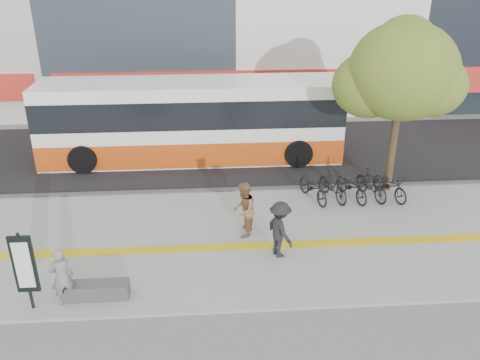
{
  "coord_description": "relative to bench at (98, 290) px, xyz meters",
  "views": [
    {
      "loc": [
        0.36,
        -12.0,
        8.35
      ],
      "look_at": [
        1.35,
        2.0,
        1.88
      ],
      "focal_mm": 37.12,
      "sensor_mm": 36.0,
      "label": 1
    }
  ],
  "objects": [
    {
      "name": "tactile_strip",
      "position": [
        2.6,
        2.2,
        -0.22
      ],
      "size": [
        40.0,
        0.45,
        0.01
      ],
      "primitive_type": "cube",
      "color": "gold",
      "rests_on": "sidewalk"
    },
    {
      "name": "curb",
      "position": [
        2.6,
        6.2,
        -0.23
      ],
      "size": [
        40.0,
        0.25,
        0.14
      ],
      "primitive_type": "cube",
      "color": "#3A3A3D",
      "rests_on": "ground"
    },
    {
      "name": "signboard",
      "position": [
        -1.6,
        -0.31,
        1.06
      ],
      "size": [
        0.55,
        0.1,
        2.2
      ],
      "color": "black",
      "rests_on": "sidewalk"
    },
    {
      "name": "ground",
      "position": [
        2.6,
        1.2,
        -0.3
      ],
      "size": [
        120.0,
        120.0,
        0.0
      ],
      "primitive_type": "plane",
      "color": "slate",
      "rests_on": "ground"
    },
    {
      "name": "bench",
      "position": [
        0.0,
        0.0,
        0.0
      ],
      "size": [
        1.6,
        0.45,
        0.45
      ],
      "primitive_type": "cube",
      "color": "#3A3A3D",
      "rests_on": "sidewalk"
    },
    {
      "name": "sidewalk",
      "position": [
        2.6,
        2.7,
        -0.27
      ],
      "size": [
        40.0,
        7.0,
        0.08
      ],
      "primitive_type": "cube",
      "color": "gray",
      "rests_on": "ground"
    },
    {
      "name": "pedestrian_dark",
      "position": [
        5.02,
        1.66,
        0.65
      ],
      "size": [
        1.06,
        1.3,
        1.76
      ],
      "primitive_type": "imported",
      "rotation": [
        0.0,
        0.0,
        1.99
      ],
      "color": "black",
      "rests_on": "sidewalk"
    },
    {
      "name": "street_tree",
      "position": [
        9.78,
        6.02,
        4.21
      ],
      "size": [
        4.4,
        3.8,
        6.31
      ],
      "color": "#322317",
      "rests_on": "sidewalk"
    },
    {
      "name": "bicycle_row",
      "position": [
        8.2,
        5.2,
        0.29
      ],
      "size": [
        4.09,
        1.99,
        1.09
      ],
      "color": "black",
      "rests_on": "sidewalk"
    },
    {
      "name": "bus",
      "position": [
        2.33,
        9.7,
        1.35
      ],
      "size": [
        12.77,
        3.03,
        3.4
      ],
      "color": "white",
      "rests_on": "street"
    },
    {
      "name": "street",
      "position": [
        2.6,
        10.2,
        -0.28
      ],
      "size": [
        40.0,
        8.0,
        0.06
      ],
      "primitive_type": "cube",
      "color": "black",
      "rests_on": "ground"
    },
    {
      "name": "pedestrian_tan",
      "position": [
        4.05,
        2.91,
        0.68
      ],
      "size": [
        0.88,
        1.02,
        1.81
      ],
      "primitive_type": "imported",
      "rotation": [
        0.0,
        0.0,
        -1.81
      ],
      "color": "brown",
      "rests_on": "sidewalk"
    },
    {
      "name": "seated_woman",
      "position": [
        -0.8,
        -0.16,
        0.59
      ],
      "size": [
        0.69,
        0.57,
        1.62
      ],
      "primitive_type": "imported",
      "rotation": [
        0.0,
        0.0,
        3.51
      ],
      "color": "black",
      "rests_on": "sidewalk"
    }
  ]
}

